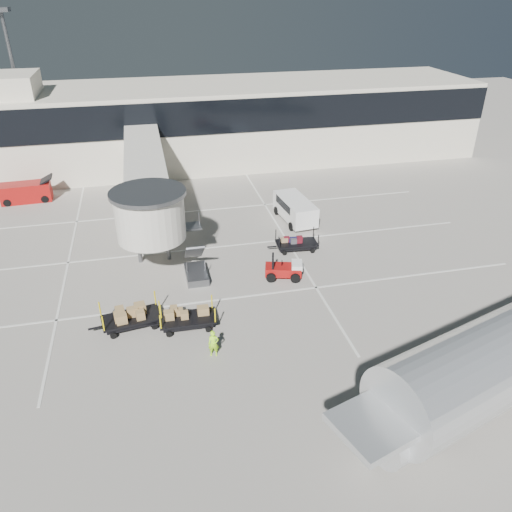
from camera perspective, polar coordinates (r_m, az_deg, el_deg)
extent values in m
plane|color=#A0998F|center=(29.69, -2.93, -7.04)|extent=(140.00, 140.00, 0.00)
cube|color=silver|center=(31.30, -3.59, -4.93)|extent=(40.00, 0.15, 0.02)
cube|color=silver|center=(37.27, -5.41, 0.95)|extent=(40.00, 0.15, 0.02)
cube|color=silver|center=(43.54, -6.71, 5.16)|extent=(40.00, 0.15, 0.02)
cube|color=silver|center=(39.21, 3.10, 2.53)|extent=(0.15, 30.00, 0.02)
cube|color=silver|center=(38.44, -20.53, 0.01)|extent=(0.15, 30.00, 0.02)
cube|color=beige|center=(55.51, -8.77, 14.62)|extent=(64.00, 12.00, 8.00)
cube|color=black|center=(49.17, -8.29, 15.22)|extent=(64.00, 0.12, 3.20)
cylinder|color=slate|center=(59.81, -25.52, 16.75)|extent=(0.36, 0.36, 15.00)
cube|color=slate|center=(59.03, -27.18, 23.78)|extent=(1.60, 1.60, 0.40)
cube|color=silver|center=(40.88, -12.53, 9.53)|extent=(3.00, 18.00, 2.80)
cylinder|color=silver|center=(32.49, -12.01, 4.45)|extent=(4.40, 4.40, 3.00)
cylinder|color=slate|center=(31.88, -12.31, 7.07)|extent=(4.80, 4.80, 0.25)
cylinder|color=slate|center=(35.53, -13.28, 1.39)|extent=(0.28, 0.28, 2.90)
cylinder|color=slate|center=(35.53, -10.08, 1.74)|extent=(0.28, 0.28, 2.90)
cylinder|color=slate|center=(41.90, -13.48, 5.71)|extent=(0.28, 0.28, 2.90)
cylinder|color=slate|center=(41.90, -10.75, 6.00)|extent=(0.28, 0.28, 2.90)
cylinder|color=slate|center=(48.44, -13.63, 8.87)|extent=(0.28, 0.28, 2.90)
cylinder|color=slate|center=(48.44, -11.25, 9.13)|extent=(0.28, 0.28, 2.90)
cube|color=slate|center=(33.56, -6.83, -2.07)|extent=(1.40, 2.60, 0.50)
cube|color=slate|center=(33.41, -7.08, 0.43)|extent=(1.20, 2.60, 2.06)
cube|color=slate|center=(34.09, -7.48, 3.37)|extent=(1.40, 1.20, 0.12)
cube|color=maroon|center=(33.26, 3.13, -1.60)|extent=(2.61, 1.73, 0.60)
cube|color=white|center=(33.09, 4.70, -1.03)|extent=(0.96, 1.24, 0.35)
cube|color=black|center=(32.95, 1.94, -0.68)|extent=(0.38, 0.99, 0.90)
cylinder|color=black|center=(32.81, 1.73, -2.49)|extent=(0.68, 0.41, 0.64)
cylinder|color=black|center=(33.93, 1.77, -1.35)|extent=(0.68, 0.41, 0.64)
cylinder|color=black|center=(32.85, 4.52, -2.54)|extent=(0.68, 0.41, 0.64)
cylinder|color=black|center=(33.96, 4.46, -1.40)|extent=(0.68, 0.41, 0.64)
cube|color=black|center=(36.72, 4.66, 1.48)|extent=(3.08, 1.68, 0.12)
cube|color=black|center=(36.81, 4.65, 1.23)|extent=(2.76, 1.44, 0.25)
cube|color=black|center=(36.43, 1.84, 1.06)|extent=(0.70, 0.12, 0.08)
cylinder|color=black|center=(36.11, 3.27, 0.34)|extent=(0.35, 0.16, 0.34)
cylinder|color=black|center=(37.26, 2.84, 1.32)|extent=(0.35, 0.16, 0.34)
cylinder|color=black|center=(36.57, 6.47, 0.59)|extent=(0.35, 0.16, 0.34)
cylinder|color=black|center=(37.71, 5.95, 1.55)|extent=(0.35, 0.16, 0.34)
cylinder|color=black|center=(35.64, 2.70, 1.46)|extent=(0.07, 0.07, 0.90)
cylinder|color=black|center=(36.82, 2.28, 2.41)|extent=(0.07, 0.07, 0.90)
cylinder|color=black|center=(36.29, 7.13, 1.78)|extent=(0.07, 0.07, 0.90)
cylinder|color=black|center=(37.44, 6.59, 2.71)|extent=(0.07, 0.07, 0.90)
cube|color=#181543|center=(36.52, 6.45, 1.71)|extent=(0.54, 0.31, 0.44)
cube|color=#9F7D57|center=(36.56, 4.56, 1.69)|extent=(0.54, 0.41, 0.26)
cube|color=#181543|center=(36.44, 5.42, 1.68)|extent=(0.49, 0.31, 0.41)
cube|color=maroon|center=(36.91, 6.04, 2.00)|extent=(0.52, 0.38, 0.38)
cube|color=maroon|center=(36.86, 6.33, 1.85)|extent=(0.44, 0.29, 0.28)
cube|color=#9F7D57|center=(36.62, 4.83, 1.78)|extent=(0.55, 0.43, 0.32)
cube|color=#9F7D57|center=(36.60, 3.23, 1.79)|extent=(0.38, 0.30, 0.28)
cube|color=#9F7D57|center=(36.52, 3.87, 1.70)|extent=(0.45, 0.35, 0.28)
cube|color=black|center=(28.86, -7.83, -7.09)|extent=(3.17, 1.63, 0.13)
cube|color=black|center=(28.97, -7.81, -7.39)|extent=(2.85, 1.39, 0.26)
cube|color=black|center=(28.96, -11.66, -7.72)|extent=(0.73, 0.10, 0.08)
cylinder|color=black|center=(28.52, -9.88, -8.78)|extent=(0.36, 0.15, 0.36)
cylinder|color=black|center=(29.66, -10.02, -7.14)|extent=(0.36, 0.15, 0.36)
cylinder|color=black|center=(28.59, -5.45, -8.32)|extent=(0.36, 0.15, 0.36)
cylinder|color=black|center=(29.72, -5.78, -6.70)|extent=(0.36, 0.15, 0.36)
cylinder|color=yellow|center=(28.01, -10.87, -7.45)|extent=(0.07, 0.07, 0.94)
cylinder|color=yellow|center=(29.17, -10.97, -5.83)|extent=(0.07, 0.07, 0.94)
cylinder|color=yellow|center=(28.10, -4.70, -6.82)|extent=(0.07, 0.07, 0.94)
cylinder|color=yellow|center=(29.26, -5.06, -5.23)|extent=(0.07, 0.07, 0.94)
cube|color=olive|center=(28.56, -9.33, -6.93)|extent=(0.57, 0.51, 0.47)
cube|color=olive|center=(28.48, -6.67, -6.73)|extent=(0.45, 0.50, 0.55)
cube|color=olive|center=(28.56, -9.87, -6.89)|extent=(0.54, 0.51, 0.54)
cube|color=olive|center=(28.93, -7.51, -6.17)|extent=(0.53, 0.56, 0.53)
cube|color=olive|center=(28.91, -7.81, -6.40)|extent=(0.46, 0.52, 0.38)
cube|color=black|center=(29.49, -14.07, -6.85)|extent=(3.49, 2.13, 0.13)
cube|color=black|center=(29.60, -14.02, -7.16)|extent=(3.13, 1.83, 0.27)
cube|color=black|center=(29.52, -17.91, -7.84)|extent=(0.77, 0.21, 0.09)
cylinder|color=black|center=(29.08, -15.97, -8.74)|extent=(0.39, 0.21, 0.37)
cylinder|color=black|center=(30.28, -16.35, -7.13)|extent=(0.39, 0.21, 0.37)
cylinder|color=black|center=(29.24, -11.51, -7.88)|extent=(0.39, 0.21, 0.37)
cylinder|color=black|center=(30.43, -12.08, -6.31)|extent=(0.39, 0.21, 0.37)
cylinder|color=yellow|center=(28.54, -17.07, -7.46)|extent=(0.08, 0.08, 0.98)
cylinder|color=yellow|center=(29.76, -17.40, -5.86)|extent=(0.08, 0.08, 0.98)
cylinder|color=yellow|center=(28.76, -10.85, -6.26)|extent=(0.08, 0.08, 0.98)
cylinder|color=yellow|center=(29.97, -11.45, -4.74)|extent=(0.08, 0.08, 0.98)
cube|color=olive|center=(29.70, -13.40, -5.81)|extent=(0.77, 0.58, 0.43)
cube|color=olive|center=(29.52, -14.89, -6.28)|extent=(0.60, 0.51, 0.42)
cube|color=olive|center=(29.12, -14.47, -6.62)|extent=(0.74, 0.55, 0.54)
cube|color=olive|center=(29.05, -14.79, -6.76)|extent=(0.66, 0.58, 0.53)
cube|color=olive|center=(28.98, -12.03, -6.64)|extent=(0.63, 0.66, 0.40)
cube|color=olive|center=(29.42, -16.04, -6.59)|extent=(0.66, 0.59, 0.42)
imported|color=#A4FF1A|center=(26.61, -4.88, -9.94)|extent=(0.61, 0.45, 1.54)
cube|color=white|center=(41.12, 4.49, 5.43)|extent=(2.51, 5.12, 1.59)
cube|color=white|center=(43.11, 3.33, 6.17)|extent=(1.95, 0.76, 0.92)
cube|color=black|center=(41.13, 4.40, 6.06)|extent=(2.34, 3.28, 0.64)
cylinder|color=black|center=(39.69, 4.07, 3.39)|extent=(0.32, 0.72, 0.70)
cylinder|color=black|center=(40.43, 6.63, 3.76)|extent=(0.32, 0.72, 0.70)
cylinder|color=black|center=(42.45, 2.37, 5.20)|extent=(0.32, 0.72, 0.70)
cylinder|color=black|center=(43.15, 4.80, 5.53)|extent=(0.32, 0.72, 0.70)
cube|color=maroon|center=(49.46, -24.79, 6.63)|extent=(4.32, 2.00, 1.67)
cube|color=black|center=(48.83, -22.86, 8.10)|extent=(1.15, 1.61, 0.59)
cylinder|color=black|center=(49.20, -26.54, 5.48)|extent=(0.68, 0.31, 0.67)
cylinder|color=black|center=(50.63, -26.31, 6.15)|extent=(0.68, 0.31, 0.67)
cylinder|color=black|center=(48.67, -22.97, 6.03)|extent=(0.68, 0.31, 0.67)
cylinder|color=black|center=(50.12, -22.83, 6.69)|extent=(0.68, 0.31, 0.67)
cube|color=silver|center=(22.14, 19.95, -14.34)|extent=(9.93, 5.51, 0.33)
cylinder|color=silver|center=(22.23, 16.78, -18.50)|extent=(3.41, 2.98, 2.20)
cube|color=silver|center=(21.62, 17.11, -16.94)|extent=(0.80, 0.46, 1.05)
cylinder|color=slate|center=(24.62, 21.29, -16.95)|extent=(0.29, 0.29, 1.05)
cylinder|color=black|center=(24.78, 21.19, -17.34)|extent=(0.91, 0.56, 0.86)
cylinder|color=slate|center=(23.84, 20.89, -17.88)|extent=(0.27, 0.27, 1.53)
cylinder|color=black|center=(24.17, 20.69, -18.67)|extent=(0.91, 0.56, 0.86)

